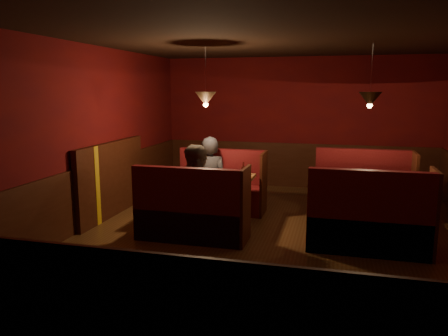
% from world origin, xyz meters
% --- Properties ---
extents(room, '(6.02, 7.02, 2.92)m').
position_xyz_m(room, '(-0.28, 0.05, 1.05)').
color(room, '#502C14').
rests_on(room, ground).
extents(main_table, '(1.49, 0.90, 1.04)m').
position_xyz_m(main_table, '(-1.16, 0.35, 0.62)').
color(main_table, brown).
rests_on(main_table, ground).
extents(main_bench_far, '(1.64, 0.59, 1.12)m').
position_xyz_m(main_bench_far, '(-1.14, 1.19, 0.36)').
color(main_bench_far, '#460B0B').
rests_on(main_bench_far, ground).
extents(main_bench_near, '(1.64, 0.59, 1.12)m').
position_xyz_m(main_bench_near, '(-1.14, -0.50, 0.36)').
color(main_bench_near, '#460B0B').
rests_on(main_bench_near, ground).
extents(second_table, '(1.48, 0.95, 0.84)m').
position_xyz_m(second_table, '(1.31, 0.54, 0.62)').
color(second_table, brown).
rests_on(second_table, ground).
extents(second_bench_far, '(1.64, 0.61, 1.17)m').
position_xyz_m(second_bench_far, '(1.35, 1.42, 0.37)').
color(second_bench_far, '#460B0B').
rests_on(second_bench_far, ground).
extents(second_bench_near, '(1.64, 0.61, 1.17)m').
position_xyz_m(second_bench_near, '(1.35, -0.35, 0.37)').
color(second_bench_near, '#460B0B').
rests_on(second_bench_near, ground).
extents(diner_a, '(0.69, 0.51, 1.73)m').
position_xyz_m(diner_a, '(-1.31, 1.02, 0.87)').
color(diner_a, black).
rests_on(diner_a, ground).
extents(diner_b, '(0.94, 0.79, 1.73)m').
position_xyz_m(diner_b, '(-1.13, -0.20, 0.87)').
color(diner_b, '#3E352E').
rests_on(diner_b, ground).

